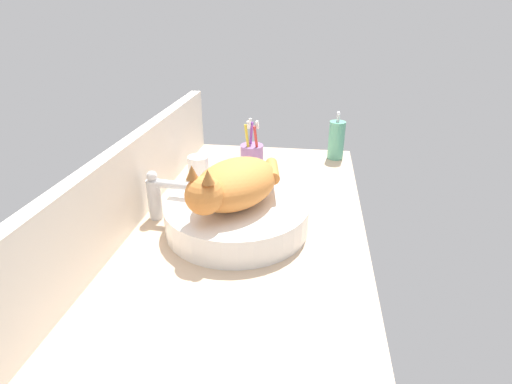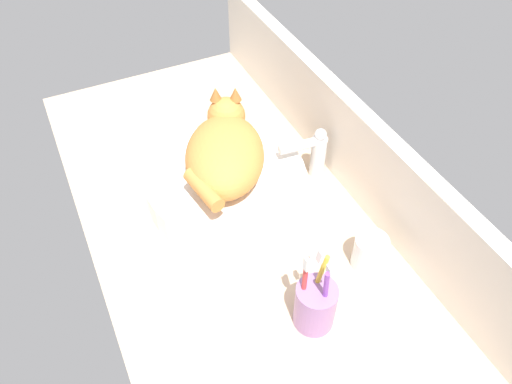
# 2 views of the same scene
# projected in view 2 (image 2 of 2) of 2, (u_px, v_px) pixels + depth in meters

# --- Properties ---
(ground_plane) EXTENTS (1.22, 0.62, 0.04)m
(ground_plane) POSITION_uv_depth(u_px,v_px,m) (227.00, 212.00, 1.15)
(ground_plane) COLOR tan
(backsplash_panel) EXTENTS (1.22, 0.04, 0.22)m
(backsplash_panel) POSITION_uv_depth(u_px,v_px,m) (341.00, 135.00, 1.15)
(backsplash_panel) COLOR silver
(backsplash_panel) RESTS_ON ground_plane
(sink_basin) EXTENTS (0.36, 0.36, 0.07)m
(sink_basin) POSITION_uv_depth(u_px,v_px,m) (227.00, 185.00, 1.14)
(sink_basin) COLOR white
(sink_basin) RESTS_ON ground_plane
(cat) EXTENTS (0.30, 0.26, 0.14)m
(cat) POSITION_uv_depth(u_px,v_px,m) (225.00, 150.00, 1.08)
(cat) COLOR orange
(cat) RESTS_ON sink_basin
(faucet) EXTENTS (0.04, 0.12, 0.14)m
(faucet) POSITION_uv_depth(u_px,v_px,m) (314.00, 152.00, 1.16)
(faucet) COLOR silver
(faucet) RESTS_ON ground_plane
(toothbrush_cup) EXTENTS (0.08, 0.08, 0.19)m
(toothbrush_cup) POSITION_uv_depth(u_px,v_px,m) (315.00, 304.00, 0.90)
(toothbrush_cup) COLOR #996BA8
(toothbrush_cup) RESTS_ON ground_plane
(water_glass) EXTENTS (0.07, 0.07, 0.08)m
(water_glass) POSITION_uv_depth(u_px,v_px,m) (369.00, 253.00, 1.01)
(water_glass) COLOR white
(water_glass) RESTS_ON ground_plane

